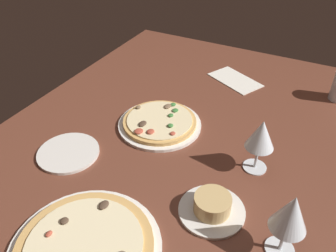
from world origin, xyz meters
TOP-DOWN VIEW (x-y plane):
  - dining_table at (0.00, 0.00)cm, footprint 150.00×110.00cm
  - pizza_main at (-4.94, -8.61)cm, footprint 26.67×26.67cm
  - pizza_side at (42.32, -1.13)cm, footprint 33.29×33.29cm
  - ramekin_on_saucer at (19.87, 19.15)cm, footprint 16.15×16.15cm
  - wine_glass_far at (-0.36, 24.05)cm, footprint 7.68×7.68cm
  - wine_glass_near at (22.64, 36.02)cm, footprint 7.67×7.67cm
  - side_plate at (19.30, -25.61)cm, footprint 17.82×17.82cm
  - paper_menu at (-44.89, 3.40)cm, footprint 19.24×23.08cm

SIDE VIEW (x-z plane):
  - dining_table at x=0.00cm, z-range 0.00..4.00cm
  - paper_menu at x=-44.89cm, z-range 4.00..4.30cm
  - side_plate at x=19.30cm, z-range 4.00..4.90cm
  - pizza_side at x=42.32cm, z-range 3.50..6.89cm
  - pizza_main at x=-4.94cm, z-range 3.53..6.91cm
  - ramekin_on_saucer at x=19.87cm, z-range 3.44..8.43cm
  - wine_glass_far at x=-0.36cm, z-range 7.26..23.15cm
  - wine_glass_near at x=22.64cm, z-range 7.36..24.17cm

